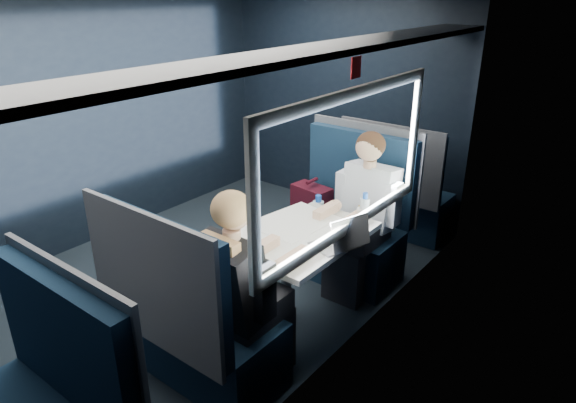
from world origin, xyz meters
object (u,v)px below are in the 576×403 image
Objects in this scene: man at (363,207)px; cup at (361,215)px; seat_row_front at (396,195)px; woman at (240,283)px; seat_bay_far at (193,325)px; seat_bay_near at (344,225)px; laptop at (343,239)px; table at (303,244)px; bottle_small at (364,210)px.

cup is at bearing -63.32° from man.
seat_row_front is 0.88× the size of woman.
seat_bay_near is at bearing 90.57° from seat_bay_far.
laptop is (0.50, -1.79, 0.39)m from seat_row_front.
table is 0.76× the size of woman.
bottle_small is (0.43, -0.45, 0.42)m from seat_bay_near.
table is at bearing -118.96° from bottle_small.
laptop reaches higher than cup.
seat_bay_near is 3.54× the size of laptop.
table is 0.70m from man.
woman is 3.71× the size of laptop.
seat_row_front is at bearing 90.00° from seat_bay_far.
table is 0.93m from seat_bay_near.
laptop is 0.45m from cup.
woman reaches higher than bottle_small.
seat_bay_near reaches higher than bottle_small.
seat_bay_near and seat_bay_far have the same top height.
seat_row_front is at bearing 105.42° from laptop.
seat_bay_far is 0.95× the size of woman.
table is 0.34m from laptop.
man reaches higher than seat_row_front.
seat_row_front is 3.26× the size of laptop.
woman reaches higher than table.
laptop is 0.43m from bottle_small.
man reaches higher than cup.
woman is (0.25, 0.17, 0.31)m from seat_bay_far.
bottle_small is at bearing 101.02° from laptop.
seat_bay_far is 1.09× the size of seat_row_front.
seat_bay_near is at bearing 133.49° from bottle_small.
seat_bay_near is 0.69m from cup.
seat_bay_far is 1.42m from cup.
table is 0.79× the size of seat_bay_near.
laptop is at bearing -74.58° from seat_row_front.
table is 0.93m from seat_bay_far.
laptop is at bearing 70.92° from woman.
cup is (-0.12, 0.44, -0.02)m from laptop.
seat_bay_far is at bearing -119.47° from laptop.
seat_bay_far is at bearing -99.03° from man.
seat_bay_near is 5.49× the size of bottle_small.
man is 14.30× the size of cup.
cup is (0.38, 1.31, 0.37)m from seat_bay_far.
seat_bay_near reaches higher than cup.
seat_bay_near reaches higher than table.
seat_bay_far is at bearing -146.18° from woman.
seat_bay_far is 1.62m from man.
cup is (0.40, -0.43, 0.36)m from seat_bay_near.
seat_bay_near is 1.75m from seat_bay_far.
woman is 5.76× the size of bottle_small.
bottle_small is at bearing -32.49° from cup.
woman is (0.27, -1.58, 0.31)m from seat_bay_near.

